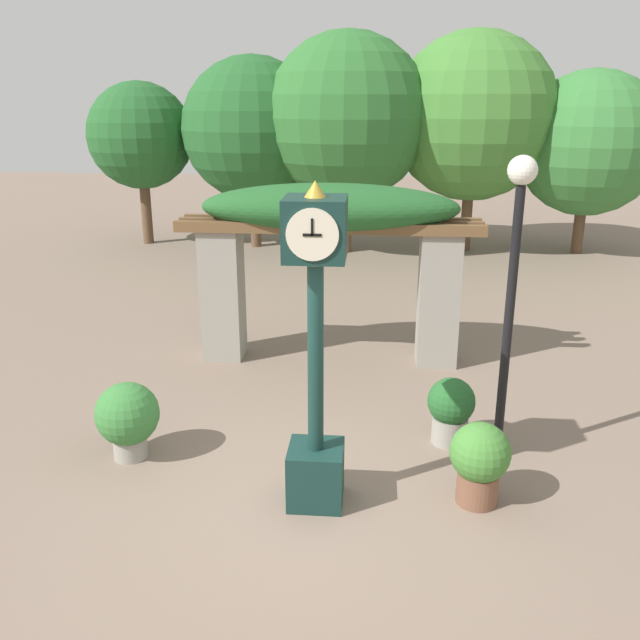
# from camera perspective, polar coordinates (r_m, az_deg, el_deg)

# --- Properties ---
(ground_plane) EXTENTS (60.00, 60.00, 0.00)m
(ground_plane) POSITION_cam_1_polar(r_m,az_deg,el_deg) (7.02, -1.63, -15.26)
(ground_plane) COLOR #7F6B5B
(pedestal_clock) EXTENTS (0.55, 0.60, 3.19)m
(pedestal_clock) POSITION_cam_1_polar(r_m,az_deg,el_deg) (6.36, -0.37, -3.05)
(pedestal_clock) COLOR #14332D
(pedestal_clock) RESTS_ON ground
(pergola) EXTENTS (4.46, 1.19, 2.70)m
(pergola) POSITION_cam_1_polar(r_m,az_deg,el_deg) (10.01, 0.80, 7.14)
(pergola) COLOR gray
(pergola) RESTS_ON ground
(potted_plant_near_left) EXTENTS (0.60, 0.60, 0.86)m
(potted_plant_near_left) POSITION_cam_1_polar(r_m,az_deg,el_deg) (6.99, 13.29, -11.38)
(potted_plant_near_left) COLOR brown
(potted_plant_near_left) RESTS_ON ground
(potted_plant_near_right) EXTENTS (0.71, 0.71, 0.89)m
(potted_plant_near_right) POSITION_cam_1_polar(r_m,az_deg,el_deg) (7.89, -15.90, -7.85)
(potted_plant_near_right) COLOR gray
(potted_plant_near_right) RESTS_ON ground
(potted_plant_far_left) EXTENTS (0.55, 0.55, 0.80)m
(potted_plant_far_left) POSITION_cam_1_polar(r_m,az_deg,el_deg) (8.08, 10.96, -7.32)
(potted_plant_far_left) COLOR gray
(potted_plant_far_left) RESTS_ON ground
(lamp_post) EXTENTS (0.30, 0.30, 3.34)m
(lamp_post) POSITION_cam_1_polar(r_m,az_deg,el_deg) (7.24, 16.04, 4.94)
(lamp_post) COLOR black
(lamp_post) RESTS_ON ground
(tree_line) EXTENTS (14.74, 4.65, 5.49)m
(tree_line) POSITION_cam_1_polar(r_m,az_deg,el_deg) (17.87, 5.70, 15.96)
(tree_line) COLOR brown
(tree_line) RESTS_ON ground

